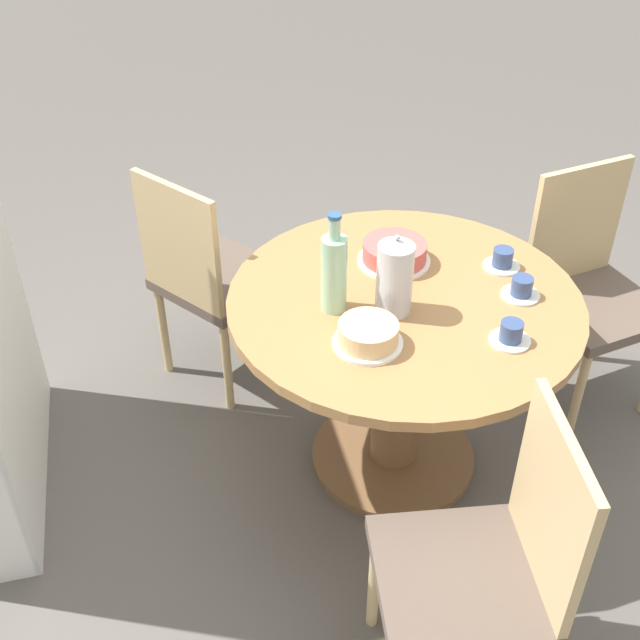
# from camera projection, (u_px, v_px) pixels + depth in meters

# --- Properties ---
(ground_plane) EXTENTS (14.00, 14.00, 0.00)m
(ground_plane) POSITION_uv_depth(u_px,v_px,m) (392.00, 458.00, 2.97)
(ground_plane) COLOR #56514C
(dining_table) EXTENTS (1.13, 1.13, 0.73)m
(dining_table) POSITION_uv_depth(u_px,v_px,m) (401.00, 347.00, 2.65)
(dining_table) COLOR brown
(dining_table) RESTS_ON ground_plane
(chair_a) EXTENTS (0.47, 0.47, 0.93)m
(chair_a) POSITION_uv_depth(u_px,v_px,m) (487.00, 564.00, 2.01)
(chair_a) COLOR tan
(chair_a) RESTS_ON ground_plane
(chair_b) EXTENTS (0.49, 0.49, 0.93)m
(chair_b) POSITION_uv_depth(u_px,v_px,m) (589.00, 286.00, 3.00)
(chair_b) COLOR tan
(chair_b) RESTS_ON ground_plane
(chair_c) EXTENTS (0.59, 0.59, 0.93)m
(chair_c) POSITION_uv_depth(u_px,v_px,m) (209.00, 275.00, 3.05)
(chair_c) COLOR tan
(chair_c) RESTS_ON ground_plane
(coffee_pot) EXTENTS (0.11, 0.11, 0.27)m
(coffee_pot) POSITION_uv_depth(u_px,v_px,m) (395.00, 277.00, 2.40)
(coffee_pot) COLOR silver
(coffee_pot) RESTS_ON dining_table
(water_bottle) EXTENTS (0.08, 0.08, 0.33)m
(water_bottle) POSITION_uv_depth(u_px,v_px,m) (334.00, 272.00, 2.40)
(water_bottle) COLOR #99C6A3
(water_bottle) RESTS_ON dining_table
(cake_main) EXTENTS (0.24, 0.24, 0.07)m
(cake_main) POSITION_uv_depth(u_px,v_px,m) (394.00, 253.00, 2.67)
(cake_main) COLOR white
(cake_main) RESTS_ON dining_table
(cake_second) EXTENTS (0.21, 0.21, 0.07)m
(cake_second) POSITION_uv_depth(u_px,v_px,m) (368.00, 335.00, 2.32)
(cake_second) COLOR white
(cake_second) RESTS_ON dining_table
(cup_a) EXTENTS (0.12, 0.12, 0.07)m
(cup_a) POSITION_uv_depth(u_px,v_px,m) (511.00, 334.00, 2.34)
(cup_a) COLOR silver
(cup_a) RESTS_ON dining_table
(cup_b) EXTENTS (0.12, 0.12, 0.07)m
(cup_b) POSITION_uv_depth(u_px,v_px,m) (521.00, 289.00, 2.52)
(cup_b) COLOR silver
(cup_b) RESTS_ON dining_table
(cup_c) EXTENTS (0.12, 0.12, 0.07)m
(cup_c) POSITION_uv_depth(u_px,v_px,m) (502.00, 260.00, 2.66)
(cup_c) COLOR silver
(cup_c) RESTS_ON dining_table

